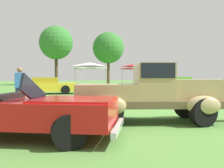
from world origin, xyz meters
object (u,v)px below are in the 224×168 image
(feature_pickup_truck, at_px, (150,92))
(show_car_lime, at_px, (180,84))
(canopy_tent_center_field, at_px, (90,65))
(canopy_tent_right_field, at_px, (136,66))
(neighbor_convertible, at_px, (28,111))
(spectator_between_cars, at_px, (20,86))
(show_car_yellow, at_px, (48,86))

(feature_pickup_truck, bearing_deg, show_car_lime, 52.45)
(canopy_tent_center_field, relative_size, canopy_tent_right_field, 1.07)
(neighbor_convertible, distance_m, canopy_tent_center_field, 21.36)
(neighbor_convertible, height_order, canopy_tent_right_field, canopy_tent_right_field)
(spectator_between_cars, height_order, canopy_tent_right_field, canopy_tent_right_field)
(feature_pickup_truck, xyz_separation_m, show_car_lime, (9.31, 12.12, -0.26))
(show_car_yellow, distance_m, spectator_between_cars, 8.56)
(neighbor_convertible, bearing_deg, canopy_tent_center_field, 71.62)
(canopy_tent_center_field, bearing_deg, feature_pickup_truck, -99.72)
(canopy_tent_center_field, bearing_deg, neighbor_convertible, -108.38)
(show_car_lime, bearing_deg, show_car_yellow, 177.00)
(show_car_yellow, relative_size, canopy_tent_right_field, 1.58)
(show_car_lime, relative_size, canopy_tent_right_field, 1.47)
(feature_pickup_truck, height_order, spectator_between_cars, feature_pickup_truck)
(spectator_between_cars, distance_m, canopy_tent_right_field, 19.64)
(show_car_lime, distance_m, spectator_between_cars, 15.03)
(feature_pickup_truck, distance_m, spectator_between_cars, 5.62)
(show_car_yellow, xyz_separation_m, canopy_tent_center_field, (4.98, 6.71, 1.82))
(canopy_tent_right_field, bearing_deg, feature_pickup_truck, -113.89)
(canopy_tent_center_field, bearing_deg, show_car_yellow, -126.57)
(neighbor_convertible, distance_m, show_car_yellow, 13.60)
(feature_pickup_truck, height_order, canopy_tent_right_field, canopy_tent_right_field)
(show_car_yellow, xyz_separation_m, show_car_lime, (10.97, -0.57, -0.00))
(spectator_between_cars, bearing_deg, canopy_tent_right_field, 51.28)
(neighbor_convertible, xyz_separation_m, canopy_tent_right_field, (12.09, 20.43, 1.84))
(show_car_yellow, bearing_deg, spectator_between_cars, -102.84)
(feature_pickup_truck, relative_size, canopy_tent_right_field, 1.63)
(neighbor_convertible, relative_size, show_car_yellow, 1.04)
(feature_pickup_truck, bearing_deg, show_car_yellow, 97.43)
(show_car_yellow, xyz_separation_m, canopy_tent_right_field, (10.35, 6.94, 1.82))
(feature_pickup_truck, relative_size, show_car_yellow, 1.03)
(show_car_lime, relative_size, spectator_between_cars, 2.35)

